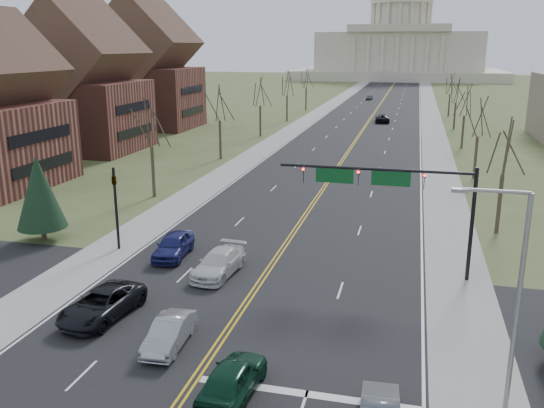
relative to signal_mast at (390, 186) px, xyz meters
The scene contains 33 objects.
ground 16.46m from the signal_mast, 118.88° to the right, with size 600.00×600.00×0.00m, color #4A542A.
road 96.96m from the signal_mast, 94.41° to the left, with size 20.00×380.00×0.01m, color black.
cross_road 12.03m from the signal_mast, 134.80° to the right, with size 120.00×14.00×0.01m, color black.
sidewalk_left 98.61m from the signal_mast, 101.39° to the left, with size 4.00×380.00×0.03m, color gray.
sidewalk_right 96.78m from the signal_mast, 87.30° to the left, with size 4.00×380.00×0.03m, color gray.
center_line 96.96m from the signal_mast, 94.41° to the left, with size 0.42×380.00×0.01m, color gold.
edge_line_left 98.20m from the signal_mast, 100.13° to the left, with size 0.15×380.00×0.01m, color silver.
edge_line_right 96.70m from the signal_mast, 88.60° to the left, with size 0.15×380.00×0.01m, color silver.
stop_bar 15.79m from the signal_mast, 99.57° to the right, with size 9.50×0.50×0.01m, color silver.
capitol 236.68m from the signal_mast, 91.80° to the left, with size 90.00×60.00×50.00m.
signal_mast is the anchor object (origin of this frame).
signal_left 19.06m from the signal_mast, behind, with size 0.32×0.36×6.00m.
street_light 14.51m from the signal_mast, 68.59° to the right, with size 2.90×0.25×9.07m.
tree_r_0 13.26m from the signal_mast, 52.51° to the left, with size 3.74×3.74×8.50m.
tree_l_0 27.17m from the signal_mast, 147.71° to the left, with size 3.96×3.96×9.00m.
tree_r_1 31.56m from the signal_mast, 75.21° to the left, with size 3.74×3.74×8.50m.
tree_l_1 41.45m from the signal_mast, 123.63° to the left, with size 3.96×3.96×9.00m.
tree_r_2 51.15m from the signal_mast, 80.94° to the left, with size 3.74×3.74×8.50m.
tree_l_2 59.15m from the signal_mast, 112.83° to the left, with size 3.96×3.96×9.00m.
tree_r_3 70.96m from the signal_mast, 83.48° to the left, with size 3.74×3.74×8.50m.
tree_l_3 77.96m from the signal_mast, 107.12° to the left, with size 3.96×3.96×9.00m.
tree_r_4 90.86m from the signal_mast, 84.91° to the left, with size 3.74×3.74×8.50m.
tree_l_4 97.25m from the signal_mast, 103.65° to the left, with size 3.96×3.96×9.00m.
conifer_l 25.53m from the signal_mast, behind, with size 3.64×3.64×6.50m.
bldg_left_mid 56.81m from the signal_mast, 139.96° to the left, with size 15.10×14.28×20.75m.
bldg_left_far 75.76m from the signal_mast, 126.91° to the left, with size 17.10×14.28×23.25m.
car_nb_inner_lead 17.02m from the signal_mast, 109.51° to the right, with size 1.90×4.71×1.61m, color #0B311F.
car_sb_inner_lead 16.31m from the signal_mast, 128.64° to the right, with size 1.48×4.24×1.40m, color #929599.
car_sb_outer_lead 18.34m from the signal_mast, 145.03° to the right, with size 2.56×5.56×1.54m, color black.
car_sb_inner_second 11.83m from the signal_mast, 164.60° to the right, with size 2.15×5.30×1.54m, color silver.
car_sb_outer_second 15.29m from the signal_mast, behind, with size 1.94×4.82×1.64m, color navy.
car_far_nb 77.79m from the signal_mast, 93.52° to the left, with size 2.60×5.63×1.56m, color black.
car_far_sb 125.74m from the signal_mast, 95.09° to the left, with size 1.58×3.92×1.34m, color #505358.
Camera 1 is at (8.68, -21.97, 14.17)m, focal length 38.00 mm.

